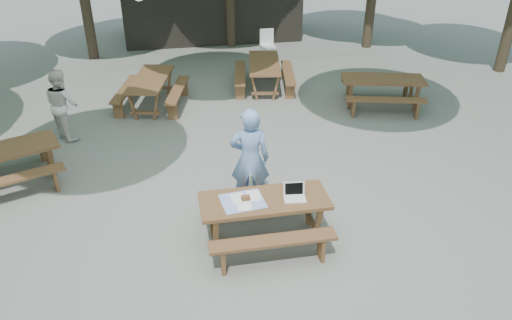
{
  "coord_description": "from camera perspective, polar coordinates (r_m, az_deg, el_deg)",
  "views": [
    {
      "loc": [
        -1.27,
        -7.65,
        5.1
      ],
      "look_at": [
        0.03,
        -0.72,
        1.05
      ],
      "focal_mm": 35.0,
      "sensor_mm": 36.0,
      "label": 1
    }
  ],
  "objects": [
    {
      "name": "ground",
      "position": [
        9.29,
        -1.03,
        -3.45
      ],
      "size": [
        80.0,
        80.0,
        0.0
      ],
      "primitive_type": "plane",
      "color": "#60605B",
      "rests_on": "ground"
    },
    {
      "name": "picnic_table_ne",
      "position": [
        12.93,
        14.15,
        7.57
      ],
      "size": [
        2.23,
        2.0,
        0.75
      ],
      "rotation": [
        0.0,
        0.0,
        -0.25
      ],
      "color": "brown",
      "rests_on": "ground"
    },
    {
      "name": "tabletop_clutter",
      "position": [
        7.66,
        -1.45,
        -4.64
      ],
      "size": [
        0.71,
        0.62,
        0.08
      ],
      "color": "blue",
      "rests_on": "main_picnic_table"
    },
    {
      "name": "laptop",
      "position": [
        7.73,
        4.41,
        -3.92
      ],
      "size": [
        0.35,
        0.29,
        0.24
      ],
      "rotation": [
        0.0,
        0.0,
        -0.1
      ],
      "color": "white",
      "rests_on": "main_picnic_table"
    },
    {
      "name": "second_person",
      "position": [
        11.62,
        -21.27,
        5.96
      ],
      "size": [
        0.93,
        0.96,
        1.57
      ],
      "primitive_type": "imported",
      "rotation": [
        0.0,
        0.0,
        2.22
      ],
      "color": "silver",
      "rests_on": "ground"
    },
    {
      "name": "picnic_table_far_e",
      "position": [
        13.67,
        0.94,
        9.7
      ],
      "size": [
        1.87,
        2.14,
        0.75
      ],
      "rotation": [
        0.0,
        0.0,
        1.4
      ],
      "color": "brown",
      "rests_on": "ground"
    },
    {
      "name": "woman",
      "position": [
        8.43,
        -0.71,
        0.13
      ],
      "size": [
        0.74,
        0.55,
        1.84
      ],
      "primitive_type": "imported",
      "rotation": [
        0.0,
        0.0,
        2.97
      ],
      "color": "#6F92CB",
      "rests_on": "ground"
    },
    {
      "name": "picnic_table_far_w",
      "position": [
        12.81,
        -11.83,
        7.65
      ],
      "size": [
        1.98,
        2.21,
        0.75
      ],
      "rotation": [
        0.0,
        0.0,
        1.34
      ],
      "color": "brown",
      "rests_on": "ground"
    },
    {
      "name": "plastic_chair",
      "position": [
        16.15,
        1.37,
        12.42
      ],
      "size": [
        0.46,
        0.46,
        0.9
      ],
      "rotation": [
        0.0,
        0.0,
        0.04
      ],
      "color": "white",
      "rests_on": "ground"
    },
    {
      "name": "main_picnic_table",
      "position": [
        7.92,
        0.94,
        -6.65
      ],
      "size": [
        2.0,
        1.58,
        0.75
      ],
      "color": "brown",
      "rests_on": "ground"
    },
    {
      "name": "picnic_table_nw",
      "position": [
        10.35,
        -26.87,
        -0.72
      ],
      "size": [
        2.34,
        2.15,
        0.75
      ],
      "rotation": [
        0.0,
        0.0,
        0.37
      ],
      "color": "brown",
      "rests_on": "ground"
    }
  ]
}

